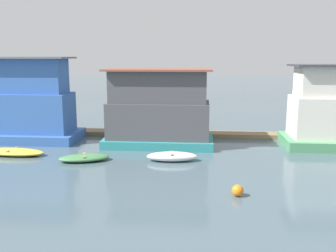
{
  "coord_description": "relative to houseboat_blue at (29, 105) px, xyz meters",
  "views": [
    {
      "loc": [
        2.06,
        -23.94,
        5.68
      ],
      "look_at": [
        0.0,
        -1.0,
        1.4
      ],
      "focal_mm": 40.0,
      "sensor_mm": 36.0,
      "label": 1
    }
  ],
  "objects": [
    {
      "name": "dock_walkway",
      "position": [
        9.61,
        2.44,
        -2.31
      ],
      "size": [
        33.8,
        1.45,
        0.3
      ],
      "primitive_type": "cube",
      "color": "#846B4C",
      "rests_on": "ground_plane"
    },
    {
      "name": "houseboat_blue",
      "position": [
        0.0,
        0.0,
        0.0
      ],
      "size": [
        6.67,
        3.59,
        5.67
      ],
      "color": "#3866B7",
      "rests_on": "ground_plane"
    },
    {
      "name": "ground_plane",
      "position": [
        9.61,
        -0.29,
        -2.46
      ],
      "size": [
        200.0,
        200.0,
        0.0
      ],
      "primitive_type": "plane",
      "color": "#475B66"
    },
    {
      "name": "buoy_orange",
      "position": [
        13.22,
        -9.36,
        -2.22
      ],
      "size": [
        0.49,
        0.49,
        0.49
      ],
      "primitive_type": "sphere",
      "color": "orange",
      "rests_on": "ground_plane"
    },
    {
      "name": "houseboat_teal",
      "position": [
        8.95,
        -0.52,
        -0.16
      ],
      "size": [
        6.98,
        3.72,
        4.92
      ],
      "color": "teal",
      "rests_on": "ground_plane"
    },
    {
      "name": "dinghy_yellow",
      "position": [
        0.69,
        -3.9,
        -2.27
      ],
      "size": [
        4.0,
        1.63,
        0.38
      ],
      "color": "yellow",
      "rests_on": "ground_plane"
    },
    {
      "name": "houseboat_green",
      "position": [
        20.11,
        0.06,
        -0.14
      ],
      "size": [
        6.23,
        3.88,
        5.2
      ],
      "color": "#4C9360",
      "rests_on": "ground_plane"
    },
    {
      "name": "dinghy_green",
      "position": [
        5.28,
        -4.77,
        -2.27
      ],
      "size": [
        3.01,
        2.04,
        0.38
      ],
      "color": "#47844C",
      "rests_on": "ground_plane"
    },
    {
      "name": "dinghy_white",
      "position": [
        10.1,
        -4.31,
        -2.21
      ],
      "size": [
        2.88,
        1.28,
        0.51
      ],
      "color": "white",
      "rests_on": "ground_plane"
    }
  ]
}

